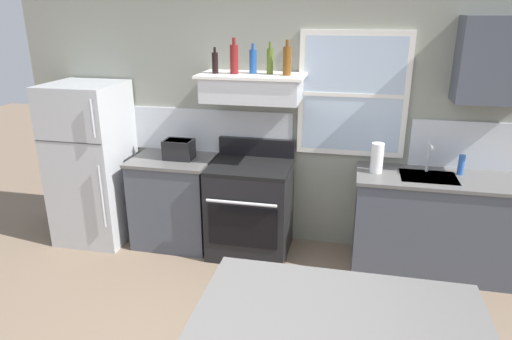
# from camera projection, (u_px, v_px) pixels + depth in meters

# --- Properties ---
(back_wall) EXTENTS (5.40, 0.11, 2.70)m
(back_wall) POSITION_uv_depth(u_px,v_px,m) (287.00, 112.00, 4.45)
(back_wall) COLOR gray
(back_wall) RESTS_ON ground_plane
(refrigerator) EXTENTS (0.70, 0.72, 1.62)m
(refrigerator) POSITION_uv_depth(u_px,v_px,m) (92.00, 164.00, 4.66)
(refrigerator) COLOR #B7BABC
(refrigerator) RESTS_ON ground_plane
(counter_left_of_stove) EXTENTS (0.79, 0.63, 0.91)m
(counter_left_of_stove) POSITION_uv_depth(u_px,v_px,m) (175.00, 200.00, 4.66)
(counter_left_of_stove) COLOR #474C56
(counter_left_of_stove) RESTS_ON ground_plane
(toaster) EXTENTS (0.30, 0.20, 0.19)m
(toaster) POSITION_uv_depth(u_px,v_px,m) (179.00, 149.00, 4.46)
(toaster) COLOR black
(toaster) RESTS_ON counter_left_of_stove
(stove_range) EXTENTS (0.76, 0.69, 1.09)m
(stove_range) POSITION_uv_depth(u_px,v_px,m) (250.00, 208.00, 4.46)
(stove_range) COLOR black
(stove_range) RESTS_ON ground_plane
(range_hood_shelf) EXTENTS (0.96, 0.52, 0.24)m
(range_hood_shelf) POSITION_uv_depth(u_px,v_px,m) (252.00, 87.00, 4.17)
(range_hood_shelf) COLOR silver
(bottle_balsamic_dark) EXTENTS (0.06, 0.06, 0.23)m
(bottle_balsamic_dark) POSITION_uv_depth(u_px,v_px,m) (215.00, 63.00, 4.12)
(bottle_balsamic_dark) COLOR black
(bottle_balsamic_dark) RESTS_ON range_hood_shelf
(bottle_red_label_wine) EXTENTS (0.07, 0.07, 0.32)m
(bottle_red_label_wine) POSITION_uv_depth(u_px,v_px,m) (234.00, 59.00, 4.08)
(bottle_red_label_wine) COLOR maroon
(bottle_red_label_wine) RESTS_ON range_hood_shelf
(bottle_blue_liqueur) EXTENTS (0.07, 0.07, 0.26)m
(bottle_blue_liqueur) POSITION_uv_depth(u_px,v_px,m) (253.00, 61.00, 4.11)
(bottle_blue_liqueur) COLOR #1E478C
(bottle_blue_liqueur) RESTS_ON range_hood_shelf
(bottle_olive_oil_square) EXTENTS (0.06, 0.06, 0.28)m
(bottle_olive_oil_square) POSITION_uv_depth(u_px,v_px,m) (270.00, 61.00, 4.08)
(bottle_olive_oil_square) COLOR #4C601E
(bottle_olive_oil_square) RESTS_ON range_hood_shelf
(bottle_amber_wine) EXTENTS (0.07, 0.07, 0.30)m
(bottle_amber_wine) POSITION_uv_depth(u_px,v_px,m) (287.00, 60.00, 3.99)
(bottle_amber_wine) COLOR brown
(bottle_amber_wine) RESTS_ON range_hood_shelf
(counter_right_with_sink) EXTENTS (1.43, 0.63, 0.91)m
(counter_right_with_sink) POSITION_uv_depth(u_px,v_px,m) (433.00, 223.00, 4.16)
(counter_right_with_sink) COLOR #474C56
(counter_right_with_sink) RESTS_ON ground_plane
(sink_faucet) EXTENTS (0.03, 0.17, 0.28)m
(sink_faucet) POSITION_uv_depth(u_px,v_px,m) (429.00, 154.00, 4.06)
(sink_faucet) COLOR silver
(sink_faucet) RESTS_ON counter_right_with_sink
(paper_towel_roll) EXTENTS (0.11, 0.11, 0.27)m
(paper_towel_roll) POSITION_uv_depth(u_px,v_px,m) (377.00, 158.00, 4.08)
(paper_towel_roll) COLOR white
(paper_towel_roll) RESTS_ON counter_right_with_sink
(dish_soap_bottle) EXTENTS (0.06, 0.06, 0.18)m
(dish_soap_bottle) POSITION_uv_depth(u_px,v_px,m) (461.00, 165.00, 4.04)
(dish_soap_bottle) COLOR blue
(dish_soap_bottle) RESTS_ON counter_right_with_sink
(upper_cabinet_right) EXTENTS (0.64, 0.32, 0.70)m
(upper_cabinet_right) POSITION_uv_depth(u_px,v_px,m) (499.00, 60.00, 3.74)
(upper_cabinet_right) COLOR #474C56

